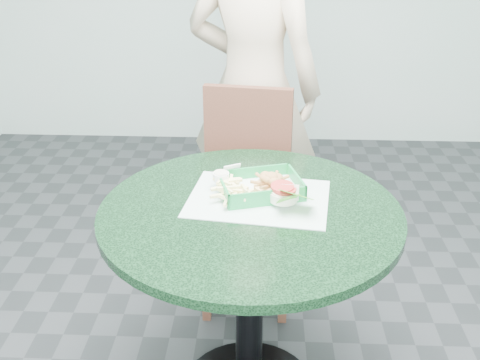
{
  "coord_description": "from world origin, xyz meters",
  "views": [
    {
      "loc": [
        0.03,
        -1.49,
        1.6
      ],
      "look_at": [
        -0.04,
        0.1,
        0.82
      ],
      "focal_mm": 42.0,
      "sensor_mm": 36.0,
      "label": 1
    }
  ],
  "objects_px": {
    "cafe_table": "(250,260)",
    "crab_sandwich": "(270,188)",
    "dining_chair": "(247,184)",
    "diner_person": "(253,61)",
    "food_basket": "(260,195)",
    "sauce_ramekin": "(225,177)"
  },
  "relations": [
    {
      "from": "diner_person",
      "to": "food_basket",
      "type": "bearing_deg",
      "value": 112.5
    },
    {
      "from": "cafe_table",
      "to": "sauce_ramekin",
      "type": "bearing_deg",
      "value": 119.19
    },
    {
      "from": "cafe_table",
      "to": "crab_sandwich",
      "type": "height_order",
      "value": "crab_sandwich"
    },
    {
      "from": "cafe_table",
      "to": "dining_chair",
      "type": "xyz_separation_m",
      "value": [
        -0.03,
        0.65,
        -0.05
      ]
    },
    {
      "from": "dining_chair",
      "to": "crab_sandwich",
      "type": "bearing_deg",
      "value": -73.36
    },
    {
      "from": "dining_chair",
      "to": "sauce_ramekin",
      "type": "bearing_deg",
      "value": -88.77
    },
    {
      "from": "crab_sandwich",
      "to": "sauce_ramekin",
      "type": "distance_m",
      "value": 0.16
    },
    {
      "from": "diner_person",
      "to": "cafe_table",
      "type": "bearing_deg",
      "value": 110.5
    },
    {
      "from": "cafe_table",
      "to": "food_basket",
      "type": "xyz_separation_m",
      "value": [
        0.03,
        0.1,
        0.19
      ]
    },
    {
      "from": "food_basket",
      "to": "crab_sandwich",
      "type": "distance_m",
      "value": 0.05
    },
    {
      "from": "dining_chair",
      "to": "diner_person",
      "type": "bearing_deg",
      "value": 94.68
    },
    {
      "from": "cafe_table",
      "to": "diner_person",
      "type": "bearing_deg",
      "value": 90.87
    },
    {
      "from": "crab_sandwich",
      "to": "sauce_ramekin",
      "type": "bearing_deg",
      "value": 153.31
    },
    {
      "from": "dining_chair",
      "to": "diner_person",
      "type": "xyz_separation_m",
      "value": [
        0.02,
        0.31,
        0.45
      ]
    },
    {
      "from": "cafe_table",
      "to": "food_basket",
      "type": "relative_size",
      "value": 3.71
    },
    {
      "from": "crab_sandwich",
      "to": "sauce_ramekin",
      "type": "relative_size",
      "value": 2.03
    },
    {
      "from": "cafe_table",
      "to": "dining_chair",
      "type": "bearing_deg",
      "value": 92.71
    },
    {
      "from": "sauce_ramekin",
      "to": "cafe_table",
      "type": "bearing_deg",
      "value": -60.81
    },
    {
      "from": "sauce_ramekin",
      "to": "crab_sandwich",
      "type": "bearing_deg",
      "value": -26.69
    },
    {
      "from": "food_basket",
      "to": "sauce_ramekin",
      "type": "xyz_separation_m",
      "value": [
        -0.11,
        0.06,
        0.03
      ]
    },
    {
      "from": "food_basket",
      "to": "dining_chair",
      "type": "bearing_deg",
      "value": 96.15
    },
    {
      "from": "cafe_table",
      "to": "sauce_ramekin",
      "type": "relative_size",
      "value": 17.49
    }
  ]
}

